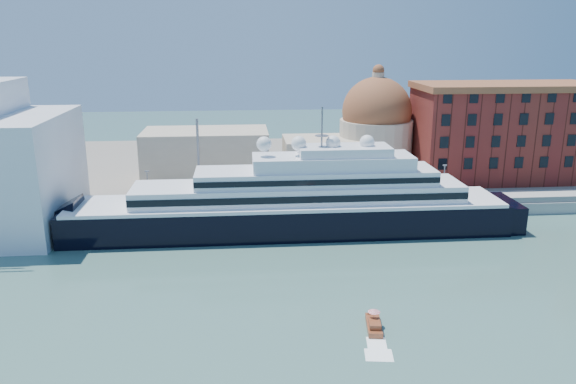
{
  "coord_description": "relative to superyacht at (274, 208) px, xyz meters",
  "views": [
    {
      "loc": [
        -11.58,
        -77.62,
        36.61
      ],
      "look_at": [
        -3.35,
        18.0,
        9.39
      ],
      "focal_mm": 35.0,
      "sensor_mm": 36.0,
      "label": 1
    }
  ],
  "objects": [
    {
      "name": "lamp_posts",
      "position": [
        -7.07,
        9.27,
        5.03
      ],
      "size": [
        120.8,
        2.4,
        18.0
      ],
      "color": "slate",
      "rests_on": "quay"
    },
    {
      "name": "ground",
      "position": [
        5.6,
        -23.0,
        -4.81
      ],
      "size": [
        400.0,
        400.0,
        0.0
      ],
      "primitive_type": "plane",
      "color": "#38605A",
      "rests_on": "ground"
    },
    {
      "name": "service_barge",
      "position": [
        -33.0,
        -0.08,
        -4.02
      ],
      "size": [
        12.68,
        6.0,
        2.74
      ],
      "rotation": [
        0.0,
        0.0,
        -0.16
      ],
      "color": "white",
      "rests_on": "ground"
    },
    {
      "name": "church",
      "position": [
        11.99,
        34.72,
        6.1
      ],
      "size": [
        66.0,
        18.0,
        25.5
      ],
      "color": "beige",
      "rests_on": "land"
    },
    {
      "name": "quay",
      "position": [
        5.6,
        11.0,
        -3.56
      ],
      "size": [
        180.0,
        10.0,
        2.5
      ],
      "primitive_type": "cube",
      "color": "gray",
      "rests_on": "ground"
    },
    {
      "name": "quay_fence",
      "position": [
        5.6,
        6.5,
        -1.71
      ],
      "size": [
        180.0,
        0.1,
        1.2
      ],
      "primitive_type": "cube",
      "color": "slate",
      "rests_on": "quay"
    },
    {
      "name": "water_taxi",
      "position": [
        10.56,
        -37.24,
        -4.19
      ],
      "size": [
        2.54,
        5.64,
        2.58
      ],
      "rotation": [
        0.0,
        0.0,
        -0.14
      ],
      "color": "brown",
      "rests_on": "ground"
    },
    {
      "name": "land",
      "position": [
        5.6,
        52.0,
        -3.81
      ],
      "size": [
        260.0,
        72.0,
        2.0
      ],
      "primitive_type": "cube",
      "color": "slate",
      "rests_on": "ground"
    },
    {
      "name": "warehouse",
      "position": [
        57.6,
        29.0,
        8.98
      ],
      "size": [
        43.0,
        19.0,
        23.25
      ],
      "color": "maroon",
      "rests_on": "land"
    },
    {
      "name": "superyacht",
      "position": [
        0.0,
        0.0,
        0.0
      ],
      "size": [
        93.24,
        12.93,
        27.87
      ],
      "color": "black",
      "rests_on": "ground"
    }
  ]
}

